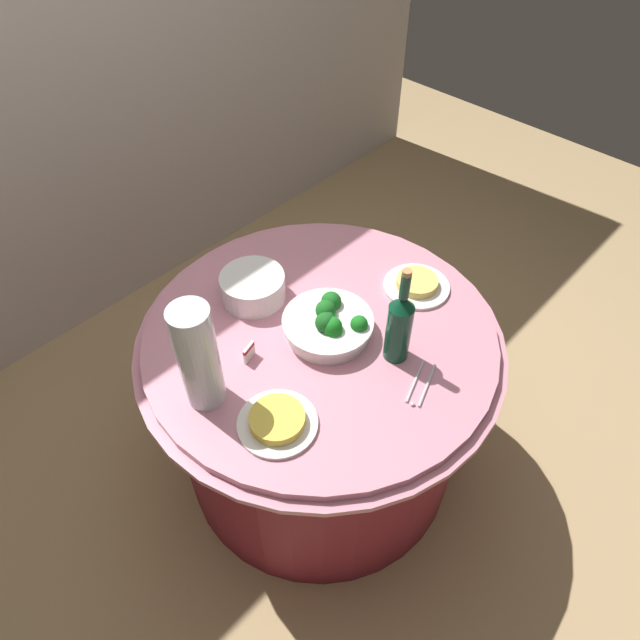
{
  "coord_description": "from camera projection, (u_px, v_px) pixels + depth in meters",
  "views": [
    {
      "loc": [
        -0.87,
        -0.83,
        2.06
      ],
      "look_at": [
        0.0,
        0.0,
        0.79
      ],
      "focal_mm": 32.3,
      "sensor_mm": 36.0,
      "label": 1
    }
  ],
  "objects": [
    {
      "name": "ground_plane",
      "position": [
        320.0,
        454.0,
        2.32
      ],
      "size": [
        6.0,
        6.0,
        0.0
      ],
      "primitive_type": "plane",
      "color": "tan"
    },
    {
      "name": "back_wall",
      "position": [
        35.0,
        24.0,
        2.04
      ],
      "size": [
        4.4,
        0.1,
        2.6
      ],
      "primitive_type": "cube",
      "color": "beige",
      "rests_on": "ground_plane"
    },
    {
      "name": "buffet_table",
      "position": [
        320.0,
        400.0,
        2.05
      ],
      "size": [
        1.16,
        1.16,
        0.74
      ],
      "color": "maroon",
      "rests_on": "ground_plane"
    },
    {
      "name": "broccoli_bowl",
      "position": [
        329.0,
        324.0,
        1.75
      ],
      "size": [
        0.28,
        0.28,
        0.11
      ],
      "color": "white",
      "rests_on": "buffet_table"
    },
    {
      "name": "plate_stack",
      "position": [
        253.0,
        287.0,
        1.86
      ],
      "size": [
        0.21,
        0.21,
        0.09
      ],
      "color": "white",
      "rests_on": "buffet_table"
    },
    {
      "name": "wine_bottle",
      "position": [
        399.0,
        325.0,
        1.63
      ],
      "size": [
        0.07,
        0.07,
        0.34
      ],
      "color": "#0D3F27",
      "rests_on": "buffet_table"
    },
    {
      "name": "decorative_fruit_vase",
      "position": [
        199.0,
        361.0,
        1.51
      ],
      "size": [
        0.11,
        0.11,
        0.34
      ],
      "color": "silver",
      "rests_on": "buffet_table"
    },
    {
      "name": "serving_tongs",
      "position": [
        420.0,
        385.0,
        1.64
      ],
      "size": [
        0.17,
        0.1,
        0.01
      ],
      "color": "silver",
      "rests_on": "buffet_table"
    },
    {
      "name": "food_plate_noodles",
      "position": [
        417.0,
        284.0,
        1.91
      ],
      "size": [
        0.22,
        0.22,
        0.04
      ],
      "color": "white",
      "rests_on": "buffet_table"
    },
    {
      "name": "food_plate_fried_egg",
      "position": [
        277.0,
        421.0,
        1.54
      ],
      "size": [
        0.22,
        0.22,
        0.04
      ],
      "color": "white",
      "rests_on": "buffet_table"
    },
    {
      "name": "label_placard_front",
      "position": [
        249.0,
        352.0,
        1.69
      ],
      "size": [
        0.05,
        0.02,
        0.05
      ],
      "color": "white",
      "rests_on": "buffet_table"
    }
  ]
}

